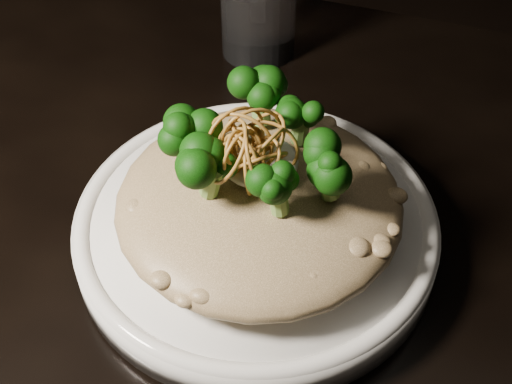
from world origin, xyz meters
TOP-DOWN VIEW (x-y plane):
  - table at (0.00, 0.00)m, footprint 1.10×0.80m
  - plate at (0.08, 0.04)m, footprint 0.27×0.27m
  - risotto at (0.09, 0.04)m, footprint 0.21×0.21m
  - broccoli at (0.08, 0.04)m, footprint 0.11×0.11m
  - cheese at (0.08, 0.05)m, footprint 0.05×0.05m
  - shallots at (0.08, 0.04)m, footprint 0.05×0.05m

SIDE VIEW (x-z plane):
  - table at x=0.00m, z-range 0.29..1.04m
  - plate at x=0.08m, z-range 0.75..0.78m
  - risotto at x=0.09m, z-range 0.78..0.82m
  - cheese at x=0.08m, z-range 0.82..0.84m
  - broccoli at x=0.08m, z-range 0.82..0.86m
  - shallots at x=0.08m, z-range 0.84..0.87m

